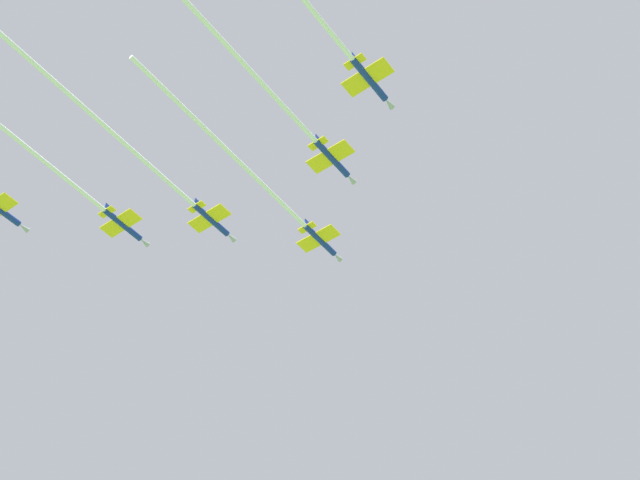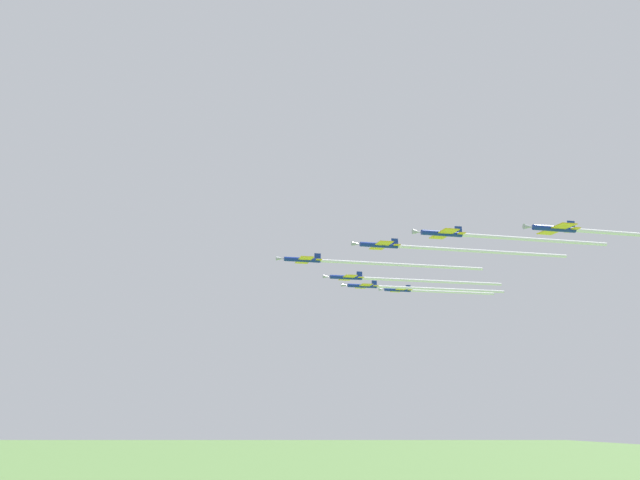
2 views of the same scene
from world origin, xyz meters
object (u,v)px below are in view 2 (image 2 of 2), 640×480
Objects in this scene: jet_lead at (362,263)px; jet_port_inner at (441,249)px; jet_center_rear at (599,232)px; jet_port_outer at (492,237)px; jet_starboard_inner at (396,280)px; jet_starboard_outer at (408,288)px; jet_port_trail at (425,291)px.

jet_port_inner reaches higher than jet_lead.
jet_center_rear is (2.84, -63.97, -0.81)m from jet_lead.
jet_center_rear is at bearing -132.10° from jet_port_outer.
jet_starboard_inner is at bearing 8.16° from jet_port_outer.
jet_lead reaches higher than jet_starboard_outer.
jet_port_outer is at bearing 47.90° from jet_center_rear.
jet_port_inner is 32.45m from jet_starboard_inner.
jet_port_inner is 1.29× the size of jet_center_rear.
jet_port_trail is at bearing -40.52° from jet_lead.
jet_starboard_inner is 1.15× the size of jet_port_outer.
jet_starboard_inner is 1.28× the size of jet_port_trail.
jet_center_rear reaches higher than jet_starboard_inner.
jet_starboard_outer is at bearing 139.88° from jet_port_trail.
jet_starboard_outer is (37.77, 31.92, -2.55)m from jet_port_inner.
jet_center_rear is at bearing -143.47° from jet_port_inner.
jet_center_rear is (-20.54, -66.09, 0.65)m from jet_starboard_inner.
jet_starboard_inner is at bearing 146.31° from jet_starboard_outer.
jet_port_outer is at bearing -171.84° from jet_starboard_inner.
jet_starboard_inner is at bearing 142.96° from jet_port_trail.
jet_lead is at bearing 133.47° from jet_starboard_inner.
jet_port_trail is at bearing 0.26° from jet_center_rear.
jet_port_outer is 1.08× the size of jet_center_rear.
jet_port_inner is at bearing 36.53° from jet_center_rear.
jet_port_trail reaches higher than jet_starboard_inner.
jet_center_rear is (-1.23, -40.18, -2.26)m from jet_port_inner.
jet_port_outer is 82.62m from jet_port_trail.
jet_port_outer reaches higher than jet_center_rear.
jet_port_trail reaches higher than jet_center_rear.
jet_port_outer is (-5.25, -16.43, -0.35)m from jet_port_inner.
jet_port_trail is (62.53, 12.38, 0.81)m from jet_lead.
jet_port_outer is (-1.18, -40.22, 1.10)m from jet_lead.
jet_starboard_outer reaches higher than jet_starboard_inner.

